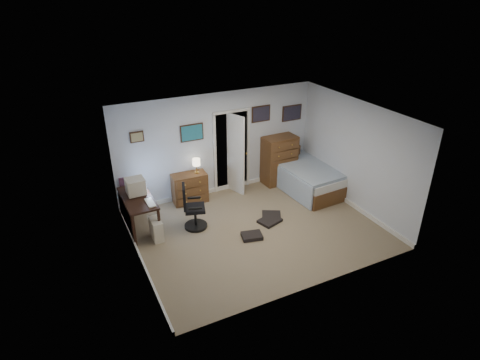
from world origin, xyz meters
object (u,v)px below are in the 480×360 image
Objects in this scene: office_chair at (192,211)px; low_dresser at (190,188)px; tall_dresser at (279,160)px; bed at (304,176)px; computer_desk at (134,206)px.

office_chair reaches higher than low_dresser.
tall_dresser is at bearing 2.48° from low_dresser.
office_chair is 2.98m from tall_dresser.
office_chair is 3.21m from bed.
low_dresser is at bearing 164.39° from bed.
tall_dresser is (3.88, 0.59, 0.06)m from computer_desk.
office_chair is at bearing -161.84° from tall_dresser.
low_dresser is (1.44, 0.62, -0.21)m from computer_desk.
computer_desk is 1.59× the size of low_dresser.
office_chair is at bearing -174.77° from bed.
tall_dresser reaches higher than office_chair.
bed is at bearing 26.06° from office_chair.
bed is (2.84, -0.61, -0.03)m from low_dresser.
low_dresser is 0.36× the size of bed.
low_dresser is 2.90m from bed.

